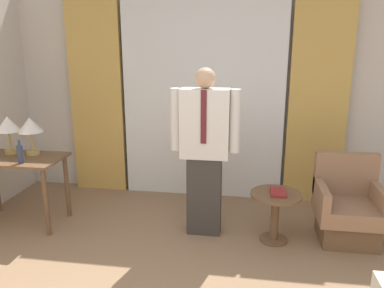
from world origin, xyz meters
TOP-DOWN VIEW (x-y plane):
  - wall_back at (0.00, 3.10)m, footprint 10.00×0.06m
  - curtain_sheer_center at (0.00, 2.97)m, footprint 2.02×0.06m
  - curtain_drape_left at (-1.40, 2.97)m, footprint 0.70×0.06m
  - curtain_drape_right at (1.40, 2.97)m, footprint 0.70×0.06m
  - desk at (-1.89, 1.84)m, footprint 1.01×0.58m
  - table_lamp_left at (-2.03, 1.98)m, footprint 0.26×0.26m
  - table_lamp_right at (-1.76, 1.98)m, footprint 0.26×0.26m
  - bottle_by_lamp at (-1.71, 1.67)m, footprint 0.06×0.06m
  - person at (0.15, 1.93)m, footprint 0.70×0.23m
  - armchair at (1.60, 2.00)m, footprint 0.63×0.59m
  - side_table at (0.88, 1.85)m, footprint 0.51×0.51m
  - book at (0.89, 1.84)m, footprint 0.15×0.23m

SIDE VIEW (x-z plane):
  - armchair at x=1.60m, z-range -0.11..0.75m
  - side_table at x=0.88m, z-range 0.09..0.61m
  - book at x=0.89m, z-range 0.51..0.54m
  - desk at x=-1.89m, z-range 0.25..1.02m
  - bottle_by_lamp at x=-1.71m, z-range 0.74..0.99m
  - person at x=0.15m, z-range 0.07..1.79m
  - table_lamp_left at x=-2.03m, z-range 0.87..1.28m
  - table_lamp_right at x=-1.76m, z-range 0.87..1.28m
  - curtain_sheer_center at x=0.00m, z-range 0.00..2.58m
  - curtain_drape_left at x=-1.40m, z-range 0.00..2.58m
  - curtain_drape_right at x=1.40m, z-range 0.00..2.58m
  - wall_back at x=0.00m, z-range 0.00..2.70m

